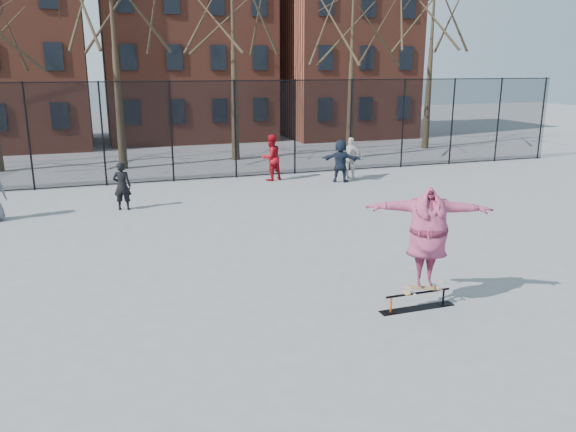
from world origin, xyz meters
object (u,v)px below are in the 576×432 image
object	(u,v)px
bystander_black	(122,186)
bystander_white	(351,158)
bystander_navy	(341,161)
bystander_red	(271,158)
skateboard	(424,289)
skater	(428,239)
skate_rail	(418,302)

from	to	relation	value
bystander_black	bystander_white	world-z (taller)	bystander_white
bystander_navy	bystander_red	bearing A→B (deg)	6.03
bystander_white	bystander_navy	bearing A→B (deg)	67.69
skateboard	skater	size ratio (longest dim) A/B	0.33
bystander_red	bystander_navy	world-z (taller)	bystander_red
skater	bystander_red	world-z (taller)	skater
bystander_red	bystander_navy	distance (m)	2.83
skate_rail	skater	size ratio (longest dim) A/B	0.66
bystander_red	skater	bearing A→B (deg)	64.44
bystander_black	bystander_red	bearing A→B (deg)	-136.88
skate_rail	bystander_navy	distance (m)	12.30
skater	bystander_white	size ratio (longest dim) A/B	1.37
skater	bystander_navy	xyz separation A→B (m)	(3.41, 11.75, -0.54)
skate_rail	bystander_black	size ratio (longest dim) A/B	0.99
skate_rail	bystander_red	distance (m)	13.04
skateboard	bystander_navy	distance (m)	12.25
skate_rail	skateboard	xyz separation A→B (m)	(0.13, 0.00, 0.25)
bystander_black	bystander_red	size ratio (longest dim) A/B	0.84
skateboard	bystander_white	distance (m)	12.84
skate_rail	bystander_white	distance (m)	12.89
bystander_black	bystander_navy	world-z (taller)	bystander_navy
bystander_black	bystander_red	world-z (taller)	bystander_red
skate_rail	bystander_red	size ratio (longest dim) A/B	0.83
skate_rail	bystander_black	bearing A→B (deg)	116.89
bystander_navy	skate_rail	bearing A→B (deg)	104.88
bystander_red	bystander_white	distance (m)	3.29
skateboard	bystander_white	size ratio (longest dim) A/B	0.45
bystander_black	bystander_navy	distance (m)	8.74
skateboard	bystander_white	bearing A→B (deg)	71.56
bystander_navy	bystander_black	bearing A→B (deg)	44.38
bystander_red	bystander_navy	xyz separation A→B (m)	(2.55, -1.22, -0.07)
skateboard	skater	xyz separation A→B (m)	(0.00, 0.00, 1.01)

